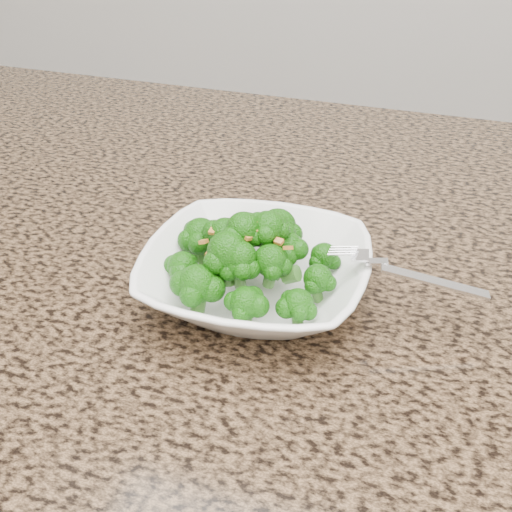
% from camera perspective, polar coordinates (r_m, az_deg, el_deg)
% --- Properties ---
extents(granite_counter, '(1.64, 1.04, 0.03)m').
position_cam_1_polar(granite_counter, '(0.71, 3.31, -1.44)').
color(granite_counter, brown).
rests_on(granite_counter, cabinet).
extents(bowl, '(0.24, 0.24, 0.05)m').
position_cam_1_polar(bowl, '(0.63, 0.00, -1.77)').
color(bowl, white).
rests_on(bowl, granite_counter).
extents(broccoli_pile, '(0.19, 0.19, 0.06)m').
position_cam_1_polar(broccoli_pile, '(0.60, 0.00, 2.96)').
color(broccoli_pile, '#19630B').
rests_on(broccoli_pile, bowl).
extents(garlic_topping, '(0.12, 0.12, 0.01)m').
position_cam_1_polar(garlic_topping, '(0.58, 0.00, 6.02)').
color(garlic_topping, '#C47E2F').
rests_on(garlic_topping, broccoli_pile).
extents(fork, '(0.17, 0.06, 0.01)m').
position_cam_1_polar(fork, '(0.60, 11.05, -0.59)').
color(fork, silver).
rests_on(fork, bowl).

